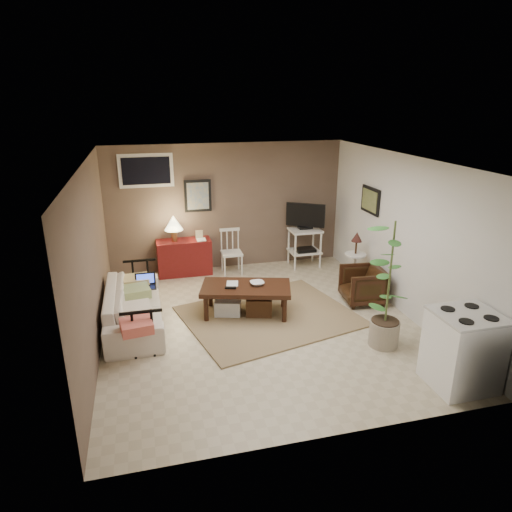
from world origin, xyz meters
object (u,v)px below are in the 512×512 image
object	(u,v)px
armchair	(363,284)
potted_plant	(389,281)
coffee_table	(245,298)
red_console	(183,254)
tv_stand	(305,233)
side_table	(356,253)
spindle_chair	(231,253)
sofa	(133,300)
stove	(463,350)

from	to	relation	value
armchair	potted_plant	xyz separation A→B (m)	(-0.35, -1.33, 0.62)
coffee_table	red_console	xyz separation A→B (m)	(-0.75, 1.97, 0.12)
red_console	potted_plant	world-z (taller)	potted_plant
tv_stand	side_table	distance (m)	1.28
spindle_chair	armchair	distance (m)	2.57
tv_stand	coffee_table	bearing A→B (deg)	-131.52
coffee_table	spindle_chair	size ratio (longest dim) A/B	1.76
side_table	potted_plant	size ratio (longest dim) A/B	0.56
red_console	tv_stand	xyz separation A→B (m)	(2.36, -0.15, 0.27)
sofa	red_console	size ratio (longest dim) A/B	1.72
sofa	armchair	world-z (taller)	sofa
stove	red_console	bearing A→B (deg)	122.41
sofa	side_table	bearing A→B (deg)	-81.58
coffee_table	tv_stand	distance (m)	2.47
red_console	spindle_chair	bearing A→B (deg)	-10.49
tv_stand	stove	size ratio (longest dim) A/B	1.36
potted_plant	stove	xyz separation A→B (m)	(0.40, -1.03, -0.48)
coffee_table	tv_stand	xyz separation A→B (m)	(1.62, 1.83, 0.38)
coffee_table	sofa	size ratio (longest dim) A/B	0.74
red_console	potted_plant	xyz separation A→B (m)	(2.36, -3.32, 0.54)
side_table	stove	xyz separation A→B (m)	(-0.12, -3.03, -0.15)
spindle_chair	stove	bearing A→B (deg)	-65.91
armchair	tv_stand	bearing A→B (deg)	-163.53
side_table	stove	bearing A→B (deg)	-92.21
sofa	tv_stand	distance (m)	3.71
sofa	potted_plant	world-z (taller)	potted_plant
tv_stand	potted_plant	size ratio (longest dim) A/B	0.71
sofa	potted_plant	bearing A→B (deg)	-113.81
spindle_chair	side_table	xyz separation A→B (m)	(1.99, -1.15, 0.22)
red_console	potted_plant	size ratio (longest dim) A/B	0.65
tv_stand	stove	distance (m)	4.22
armchair	potted_plant	size ratio (longest dim) A/B	0.37
red_console	armchair	size ratio (longest dim) A/B	1.78
side_table	coffee_table	bearing A→B (deg)	-162.88
spindle_chair	armchair	xyz separation A→B (m)	(1.81, -1.82, -0.07)
spindle_chair	red_console	bearing A→B (deg)	169.51
red_console	spindle_chair	size ratio (longest dim) A/B	1.37
coffee_table	tv_stand	size ratio (longest dim) A/B	1.17
tv_stand	side_table	bearing A→B (deg)	-66.33
coffee_table	side_table	size ratio (longest dim) A/B	1.50
red_console	side_table	world-z (taller)	red_console
red_console	spindle_chair	distance (m)	0.90
potted_plant	sofa	bearing A→B (deg)	156.19
coffee_table	potted_plant	distance (m)	2.20
side_table	armchair	size ratio (longest dim) A/B	1.53
red_console	stove	size ratio (longest dim) A/B	1.25
sofa	potted_plant	size ratio (longest dim) A/B	1.12
red_console	tv_stand	distance (m)	2.38
side_table	spindle_chair	bearing A→B (deg)	149.87
coffee_table	stove	xyz separation A→B (m)	(2.01, -2.37, 0.18)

